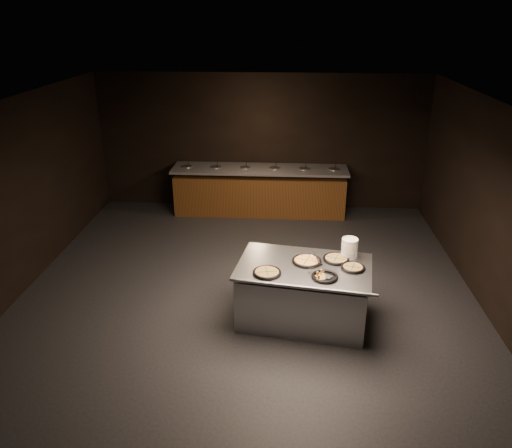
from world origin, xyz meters
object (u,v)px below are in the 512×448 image
object	(u,v)px
plate_stack	(350,248)
pan_veggie_whole	(267,272)
pan_cheese_whole	(307,261)
serving_counter	(303,294)

from	to	relation	value
plate_stack	pan_veggie_whole	bearing A→B (deg)	-153.51
pan_cheese_whole	plate_stack	bearing A→B (deg)	18.36
serving_counter	plate_stack	size ratio (longest dim) A/B	7.14
serving_counter	pan_veggie_whole	world-z (taller)	pan_veggie_whole
serving_counter	plate_stack	bearing A→B (deg)	34.29
plate_stack	pan_cheese_whole	size ratio (longest dim) A/B	0.67
pan_veggie_whole	pan_cheese_whole	world-z (taller)	same
pan_veggie_whole	serving_counter	bearing A→B (deg)	27.58
serving_counter	pan_cheese_whole	distance (m)	0.48
serving_counter	pan_veggie_whole	distance (m)	0.73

